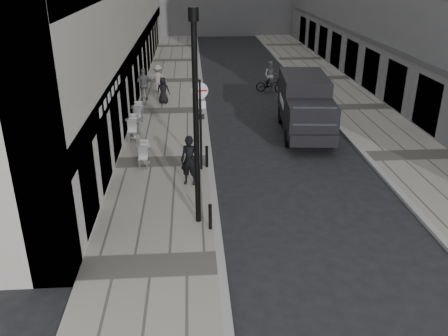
# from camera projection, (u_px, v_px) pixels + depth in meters

# --- Properties ---
(ground) EXTENTS (120.00, 120.00, 0.00)m
(ground) POSITION_uv_depth(u_px,v_px,m) (228.00, 333.00, 11.20)
(ground) COLOR black
(ground) RESTS_ON ground
(sidewalk) EXTENTS (4.00, 60.00, 0.12)m
(sidewalk) POSITION_uv_depth(u_px,v_px,m) (170.00, 111.00, 27.50)
(sidewalk) COLOR gray
(sidewalk) RESTS_ON ground
(far_sidewalk) EXTENTS (4.00, 60.00, 0.12)m
(far_sidewalk) POSITION_uv_depth(u_px,v_px,m) (355.00, 108.00, 28.20)
(far_sidewalk) COLOR gray
(far_sidewalk) RESTS_ON ground
(walking_man) EXTENTS (0.81, 0.65, 1.94)m
(walking_man) POSITION_uv_depth(u_px,v_px,m) (190.00, 161.00, 18.04)
(walking_man) COLOR black
(walking_man) RESTS_ON sidewalk
(sign_post) EXTENTS (0.65, 0.10, 3.76)m
(sign_post) POSITION_uv_depth(u_px,v_px,m) (200.00, 113.00, 18.78)
(sign_post) COLOR black
(sign_post) RESTS_ON sidewalk
(lamppost) EXTENTS (0.31, 0.31, 6.78)m
(lamppost) POSITION_uv_depth(u_px,v_px,m) (196.00, 112.00, 14.29)
(lamppost) COLOR black
(lamppost) RESTS_ON sidewalk
(bollard_near) EXTENTS (0.11, 0.11, 0.84)m
(bollard_near) POSITION_uv_depth(u_px,v_px,m) (210.00, 217.00, 15.16)
(bollard_near) COLOR black
(bollard_near) RESTS_ON sidewalk
(bollard_far) EXTENTS (0.12, 0.12, 0.88)m
(bollard_far) POSITION_uv_depth(u_px,v_px,m) (207.00, 157.00, 19.77)
(bollard_far) COLOR black
(bollard_far) RESTS_ON sidewalk
(panel_van) EXTENTS (2.73, 6.14, 2.81)m
(panel_van) POSITION_uv_depth(u_px,v_px,m) (305.00, 103.00, 23.61)
(panel_van) COLOR black
(panel_van) RESTS_ON ground
(cyclist) EXTENTS (2.05, 1.31, 2.08)m
(cyclist) POSITION_uv_depth(u_px,v_px,m) (270.00, 80.00, 31.40)
(cyclist) COLOR black
(cyclist) RESTS_ON ground
(pedestrian_a) EXTENTS (1.24, 0.74, 1.98)m
(pedestrian_a) POSITION_uv_depth(u_px,v_px,m) (144.00, 85.00, 29.07)
(pedestrian_a) COLOR slate
(pedestrian_a) RESTS_ON sidewalk
(pedestrian_b) EXTENTS (1.16, 0.68, 1.78)m
(pedestrian_b) POSITION_uv_depth(u_px,v_px,m) (158.00, 78.00, 31.11)
(pedestrian_b) COLOR gray
(pedestrian_b) RESTS_ON sidewalk
(pedestrian_c) EXTENTS (0.83, 0.61, 1.57)m
(pedestrian_c) POSITION_uv_depth(u_px,v_px,m) (163.00, 90.00, 28.59)
(pedestrian_c) COLOR black
(pedestrian_c) RESTS_ON sidewalk
(cafe_table_near) EXTENTS (0.70, 1.59, 0.90)m
(cafe_table_near) POSITION_uv_depth(u_px,v_px,m) (144.00, 153.00, 20.16)
(cafe_table_near) COLOR #BABABD
(cafe_table_near) RESTS_ON sidewalk
(cafe_table_mid) EXTENTS (0.79, 1.77, 1.01)m
(cafe_table_mid) POSITION_uv_depth(u_px,v_px,m) (138.00, 113.00, 25.31)
(cafe_table_mid) COLOR #BBBBBE
(cafe_table_mid) RESTS_ON sidewalk
(cafe_table_far) EXTENTS (0.80, 1.81, 1.03)m
(cafe_table_far) POSITION_uv_depth(u_px,v_px,m) (133.00, 126.00, 23.19)
(cafe_table_far) COLOR silver
(cafe_table_far) RESTS_ON sidewalk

